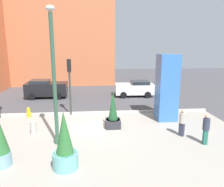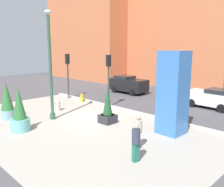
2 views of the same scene
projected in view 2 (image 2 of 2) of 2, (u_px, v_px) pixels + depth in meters
name	position (u px, v px, depth m)	size (l,w,h in m)	color
ground_plane	(132.00, 109.00, 19.06)	(60.00, 60.00, 0.00)	#47474C
plaza_pavement	(69.00, 126.00, 14.91)	(18.00, 10.00, 0.02)	#9E998E
curb_strip	(125.00, 110.00, 18.44)	(18.00, 0.24, 0.16)	#B7B2A8
lamp_post	(50.00, 68.00, 15.63)	(0.44, 0.44, 7.08)	#335642
art_pillar_blue	(173.00, 93.00, 13.23)	(1.34, 1.34, 4.61)	#3870BC
potted_plant_mid_plaza	(20.00, 113.00, 13.81)	(1.10, 1.10, 2.58)	#6BB2B2
potted_plant_curbside	(7.00, 101.00, 16.07)	(0.89, 0.89, 2.53)	#7AA8B7
potted_plant_near_left	(108.00, 108.00, 15.30)	(0.93, 0.93, 2.36)	#2D2D33
fire_hydrant	(82.00, 98.00, 21.36)	(0.36, 0.26, 0.75)	gold
concrete_bollard	(58.00, 106.00, 18.37)	(0.36, 0.36, 0.75)	#B2ADA3
traffic_light_corner	(109.00, 72.00, 19.04)	(0.28, 0.42, 4.20)	#333833
traffic_light_far_side	(68.00, 69.00, 22.37)	(0.28, 0.42, 4.18)	#333833
car_curb_east	(128.00, 84.00, 25.46)	(4.01, 2.07, 1.80)	black
car_passing_lane	(212.00, 98.00, 19.21)	(3.98, 2.22, 1.57)	silver
pedestrian_crossing	(136.00, 141.00, 10.06)	(0.42, 0.42, 1.67)	#236656
pedestrian_by_curb	(138.00, 130.00, 11.46)	(0.51, 0.51, 1.62)	#33384C
office_block_flanking	(104.00, 1.00, 38.14)	(14.53, 11.59, 23.93)	#C66B42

